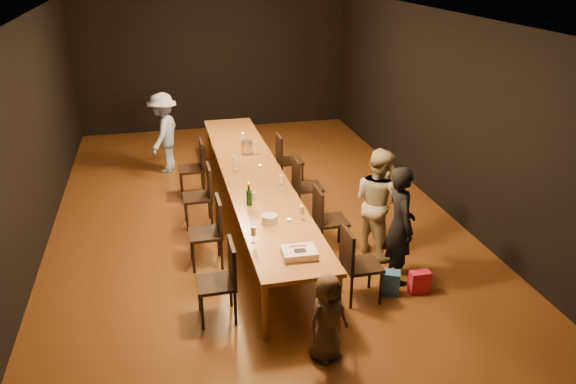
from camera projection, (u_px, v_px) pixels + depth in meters
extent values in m
plane|color=#4B2A12|center=(255.00, 219.00, 8.67)|extent=(10.00, 10.00, 0.00)
cube|color=black|center=(214.00, 63.00, 12.54)|extent=(6.00, 0.04, 3.00)
cube|color=black|center=(386.00, 343.00, 3.61)|extent=(6.00, 0.04, 3.00)
cube|color=black|center=(29.00, 140.00, 7.44)|extent=(0.04, 10.00, 3.00)
cube|color=black|center=(442.00, 112.00, 8.71)|extent=(0.04, 10.00, 3.00)
cube|color=silver|center=(249.00, 17.00, 7.48)|extent=(6.00, 10.00, 0.04)
cube|color=#915A2A|center=(253.00, 175.00, 8.38)|extent=(0.90, 6.00, 0.05)
cylinder|color=#915A2A|center=(265.00, 312.00, 5.86)|extent=(0.08, 0.08, 0.70)
cylinder|color=#915A2A|center=(338.00, 301.00, 6.03)|extent=(0.08, 0.08, 0.70)
cylinder|color=#915A2A|center=(208.00, 142.00, 11.04)|extent=(0.08, 0.08, 0.70)
cylinder|color=#915A2A|center=(248.00, 139.00, 11.21)|extent=(0.08, 0.08, 0.70)
imported|color=black|center=(400.00, 225.00, 6.79)|extent=(0.39, 0.57, 1.51)
imported|color=tan|center=(378.00, 202.00, 7.43)|extent=(0.80, 0.89, 1.50)
imported|color=#86A1CF|center=(164.00, 133.00, 10.27)|extent=(0.86, 1.09, 1.48)
imported|color=#463527|center=(327.00, 318.00, 5.56)|extent=(0.54, 0.46, 0.95)
cube|color=red|center=(419.00, 282.00, 6.76)|extent=(0.25, 0.14, 0.29)
cube|color=#285CB0|center=(390.00, 283.00, 6.73)|extent=(0.28, 0.24, 0.30)
cube|color=white|center=(299.00, 253.00, 6.11)|extent=(0.38, 0.31, 0.08)
cube|color=black|center=(300.00, 251.00, 6.06)|extent=(0.13, 0.10, 0.00)
cube|color=red|center=(298.00, 246.00, 6.16)|extent=(0.19, 0.04, 0.00)
cylinder|color=silver|center=(270.00, 219.00, 6.84)|extent=(0.23, 0.23, 0.11)
cylinder|color=silver|center=(247.00, 147.00, 9.19)|extent=(0.20, 0.20, 0.20)
cylinder|color=#B2B7B2|center=(289.00, 220.00, 6.90)|extent=(0.05, 0.05, 0.03)
cylinder|color=#B2B7B2|center=(260.00, 166.00, 8.62)|extent=(0.05, 0.05, 0.03)
cylinder|color=#B2B7B2|center=(243.00, 134.00, 10.13)|extent=(0.05, 0.05, 0.03)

